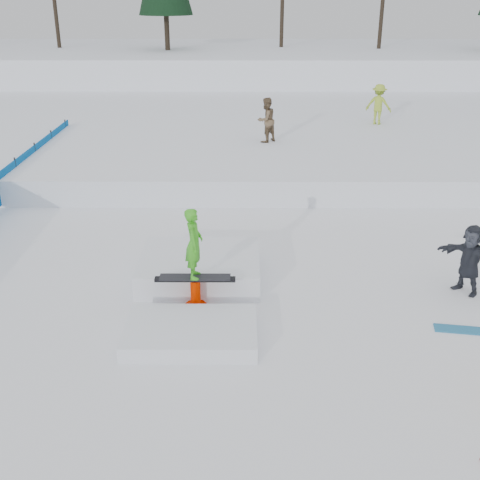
{
  "coord_description": "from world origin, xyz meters",
  "views": [
    {
      "loc": [
        0.55,
        -9.53,
        5.98
      ],
      "look_at": [
        0.5,
        2.0,
        1.1
      ],
      "focal_mm": 45.0,
      "sensor_mm": 36.0,
      "label": 1
    }
  ],
  "objects_px": {
    "walker_ygreen": "(379,104)",
    "jib_rail_feature": "(198,281)",
    "spectator_dark": "(470,259)",
    "walker_olive": "(266,120)"
  },
  "relations": [
    {
      "from": "walker_ygreen",
      "to": "spectator_dark",
      "type": "distance_m",
      "value": 13.09
    },
    {
      "from": "walker_ygreen",
      "to": "jib_rail_feature",
      "type": "xyz_separation_m",
      "value": [
        -6.41,
        -13.17,
        -1.29
      ]
    },
    {
      "from": "spectator_dark",
      "to": "jib_rail_feature",
      "type": "distance_m",
      "value": 5.68
    },
    {
      "from": "spectator_dark",
      "to": "walker_ygreen",
      "type": "bearing_deg",
      "value": 139.98
    },
    {
      "from": "walker_olive",
      "to": "jib_rail_feature",
      "type": "relative_size",
      "value": 0.36
    },
    {
      "from": "spectator_dark",
      "to": "jib_rail_feature",
      "type": "height_order",
      "value": "jib_rail_feature"
    },
    {
      "from": "walker_olive",
      "to": "spectator_dark",
      "type": "bearing_deg",
      "value": 68.12
    },
    {
      "from": "walker_ygreen",
      "to": "walker_olive",
      "type": "bearing_deg",
      "value": 57.81
    },
    {
      "from": "walker_olive",
      "to": "walker_ygreen",
      "type": "distance_m",
      "value": 5.55
    },
    {
      "from": "walker_ygreen",
      "to": "jib_rail_feature",
      "type": "distance_m",
      "value": 14.7
    }
  ]
}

